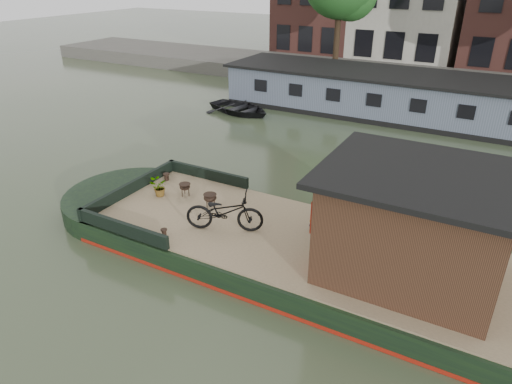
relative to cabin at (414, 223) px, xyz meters
The scene contains 16 objects.
ground 2.88m from the cabin, behind, with size 120.00×120.00×0.00m, color #2F3E27.
houseboat_hull 3.87m from the cabin, behind, with size 14.01×4.02×0.60m.
houseboat_deck 2.52m from the cabin, behind, with size 11.80×3.80×0.05m, color #957F5C.
bow_bulwark 7.33m from the cabin, behind, with size 3.00×4.00×0.35m.
cabin is the anchor object (origin of this frame).
bicycle 4.57m from the cabin, behind, with size 0.70×1.99×1.05m, color black.
potted_plant_b 2.81m from the cabin, 166.33° to the left, with size 0.18×0.15×0.33m, color maroon.
potted_plant_c 7.31m from the cabin, behind, with size 0.50×0.43×0.55m, color #A53630.
potted_plant_d 2.37m from the cabin, 155.78° to the left, with size 0.34×0.34×0.60m, color maroon.
brazier_front 5.60m from the cabin, behind, with size 0.39×0.39×0.42m, color black, non-canonical shape.
brazier_rear 6.68m from the cabin, behind, with size 0.36×0.36×0.39m, color black, non-canonical shape.
bollard_port 7.93m from the cabin, behind, with size 0.21×0.21×0.23m, color black.
bollard_stbd 5.97m from the cabin, 165.48° to the right, with size 0.17×0.17×0.19m, color black.
dinghy 15.20m from the cabin, 135.05° to the left, with size 2.56×3.59×0.74m, color black.
far_houseboat 14.20m from the cabin, 98.88° to the left, with size 20.40×4.40×2.11m.
quay 20.67m from the cabin, 96.09° to the left, with size 60.00×6.00×0.90m, color #47443F.
Camera 1 is at (3.32, -8.96, 6.76)m, focal length 32.00 mm.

